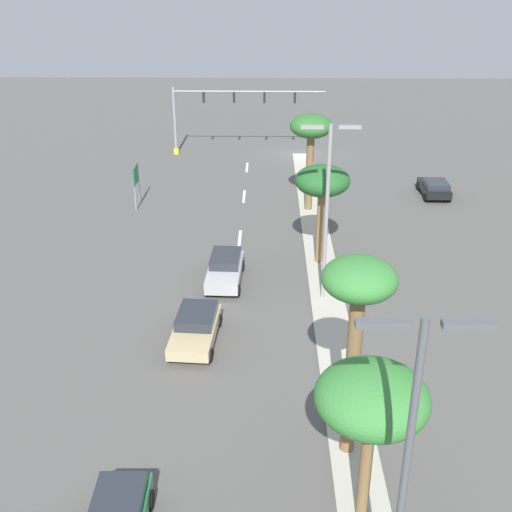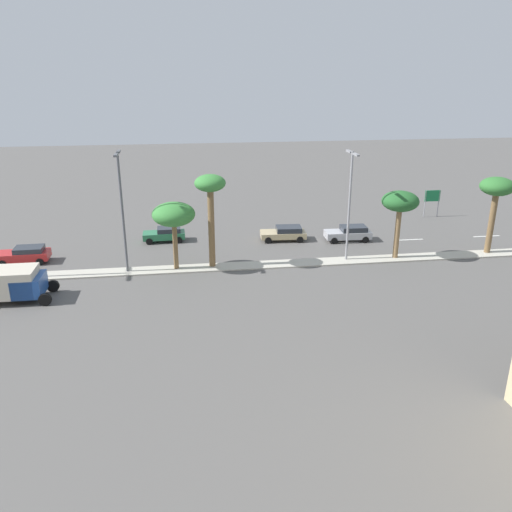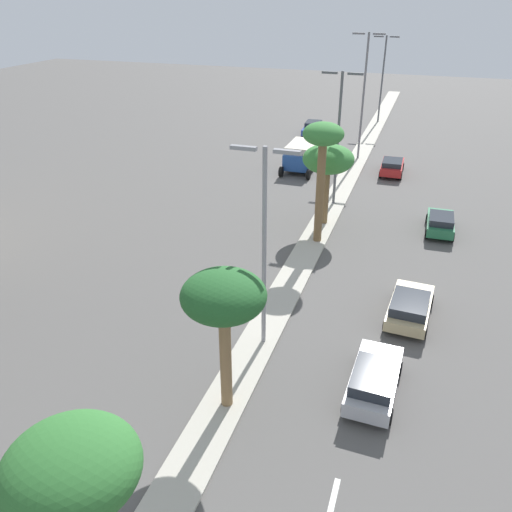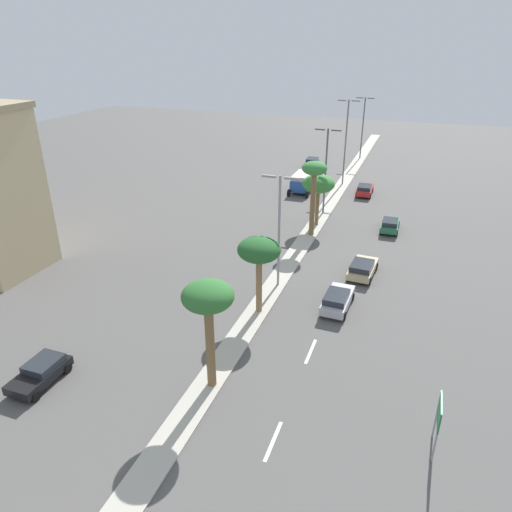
# 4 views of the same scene
# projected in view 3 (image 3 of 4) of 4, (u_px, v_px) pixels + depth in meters

# --- Properties ---
(ground_plane) EXTENTS (160.00, 160.00, 0.00)m
(ground_plane) POSITION_uv_depth(u_px,v_px,m) (308.00, 250.00, 33.61)
(ground_plane) COLOR #565451
(median_curb) EXTENTS (1.80, 97.66, 0.12)m
(median_curb) POSITION_uv_depth(u_px,v_px,m) (339.00, 193.00, 42.74)
(median_curb) COLOR #B7B2A3
(median_curb) RESTS_ON ground
(lane_stripe_rear) EXTENTS (0.20, 2.80, 0.01)m
(lane_stripe_rear) POSITION_uv_depth(u_px,v_px,m) (358.00, 394.00, 21.68)
(lane_stripe_rear) COLOR silver
(lane_stripe_rear) RESTS_ON ground
(palm_tree_right) EXTENTS (2.95, 2.95, 6.86)m
(palm_tree_right) POSITION_uv_depth(u_px,v_px,m) (74.00, 479.00, 10.97)
(palm_tree_right) COLOR brown
(palm_tree_right) RESTS_ON median_curb
(palm_tree_mid) EXTENTS (3.16, 3.16, 5.93)m
(palm_tree_mid) POSITION_uv_depth(u_px,v_px,m) (224.00, 299.00, 18.80)
(palm_tree_mid) COLOR olive
(palm_tree_mid) RESTS_ON median_curb
(palm_tree_far) EXTENTS (2.51, 2.51, 7.76)m
(palm_tree_far) POSITION_uv_depth(u_px,v_px,m) (323.00, 144.00, 31.67)
(palm_tree_far) COLOR brown
(palm_tree_far) RESTS_ON median_curb
(palm_tree_trailing) EXTENTS (3.48, 3.48, 5.60)m
(palm_tree_trailing) POSITION_uv_depth(u_px,v_px,m) (328.00, 160.00, 35.09)
(palm_tree_trailing) COLOR brown
(palm_tree_trailing) RESTS_ON median_curb
(street_lamp_rear) EXTENTS (2.90, 0.24, 9.36)m
(street_lamp_rear) POSITION_uv_depth(u_px,v_px,m) (264.00, 235.00, 22.24)
(street_lamp_rear) COLOR gray
(street_lamp_rear) RESTS_ON median_curb
(street_lamp_outboard) EXTENTS (2.90, 0.24, 9.76)m
(street_lamp_outboard) POSITION_uv_depth(u_px,v_px,m) (339.00, 129.00, 37.95)
(street_lamp_outboard) COLOR #515459
(street_lamp_outboard) RESTS_ON median_curb
(street_lamp_leading) EXTENTS (2.90, 0.24, 11.40)m
(street_lamp_leading) POSITION_uv_depth(u_px,v_px,m) (364.00, 89.00, 48.28)
(street_lamp_leading) COLOR slate
(street_lamp_leading) RESTS_ON median_curb
(street_lamp_front) EXTENTS (2.90, 0.24, 9.95)m
(street_lamp_front) POSITION_uv_depth(u_px,v_px,m) (383.00, 72.00, 62.52)
(street_lamp_front) COLOR #515459
(street_lamp_front) RESTS_ON median_curb
(sedan_red_near) EXTENTS (2.05, 4.30, 1.42)m
(sedan_red_near) POSITION_uv_depth(u_px,v_px,m) (392.00, 166.00, 46.82)
(sedan_red_near) COLOR red
(sedan_red_near) RESTS_ON ground
(sedan_green_rear) EXTENTS (1.92, 4.03, 1.39)m
(sedan_green_rear) POSITION_uv_depth(u_px,v_px,m) (440.00, 222.00, 35.63)
(sedan_green_rear) COLOR #287047
(sedan_green_rear) RESTS_ON ground
(sedan_blue_outboard) EXTENTS (2.19, 4.25, 1.41)m
(sedan_blue_outboard) POSITION_uv_depth(u_px,v_px,m) (313.00, 128.00, 59.47)
(sedan_blue_outboard) COLOR #2D47AD
(sedan_blue_outboard) RESTS_ON ground
(sedan_tan_inboard) EXTENTS (2.30, 4.50, 1.38)m
(sedan_tan_inboard) POSITION_uv_depth(u_px,v_px,m) (410.00, 307.00, 26.26)
(sedan_tan_inboard) COLOR tan
(sedan_tan_inboard) RESTS_ON ground
(sedan_silver_front) EXTENTS (2.08, 4.45, 1.47)m
(sedan_silver_front) POSITION_uv_depth(u_px,v_px,m) (374.00, 380.00, 21.31)
(sedan_silver_front) COLOR #B2B2B7
(sedan_silver_front) RESTS_ON ground
(box_truck) EXTENTS (2.76, 5.43, 2.40)m
(box_truck) POSITION_uv_depth(u_px,v_px,m) (302.00, 156.00, 47.69)
(box_truck) COLOR #234C99
(box_truck) RESTS_ON ground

